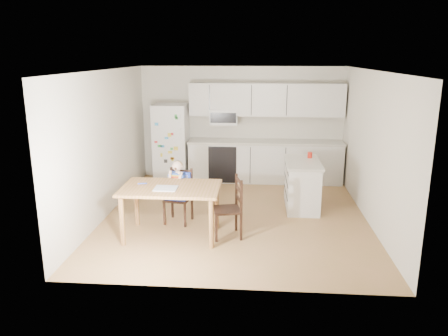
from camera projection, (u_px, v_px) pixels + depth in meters
room at (238, 140)px, 7.84m from camera, size 4.52×5.01×2.51m
refrigerator at (171, 143)px, 9.67m from camera, size 0.72×0.70×1.70m
kitchen_run at (264, 142)px, 9.59m from camera, size 3.37×0.62×2.15m
kitchen_island at (302, 184)px, 8.00m from camera, size 0.62×1.19×0.88m
red_cup at (310, 155)px, 8.12m from camera, size 0.09×0.09×0.11m
dining_table at (171, 193)px, 6.66m from camera, size 1.49×0.96×0.80m
napkin at (166, 188)px, 6.53m from camera, size 0.34×0.29×0.01m
toddler_spoon at (142, 183)px, 6.77m from camera, size 0.12×0.06×0.02m
chair_booster at (179, 185)px, 7.27m from camera, size 0.46×0.46×1.06m
chair_side at (233, 203)px, 6.70m from camera, size 0.51×0.51×0.95m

